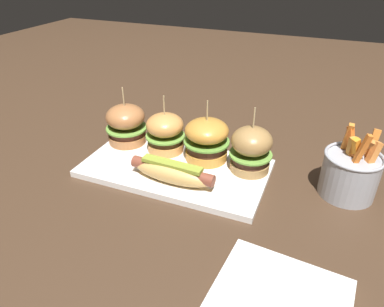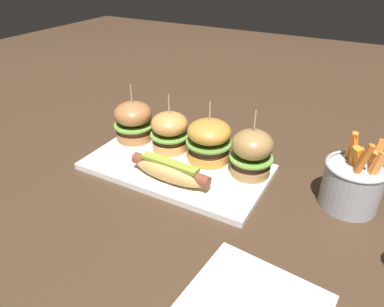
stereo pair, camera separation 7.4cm
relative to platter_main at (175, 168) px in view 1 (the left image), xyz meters
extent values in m
plane|color=#422D1E|center=(0.00, 0.00, -0.01)|extent=(3.00, 3.00, 0.00)
cube|color=white|center=(0.00, 0.00, 0.00)|extent=(0.40, 0.22, 0.01)
ellipsoid|color=tan|center=(0.02, -0.06, 0.03)|extent=(0.17, 0.06, 0.04)
cylinder|color=brown|center=(0.02, -0.06, 0.03)|extent=(0.18, 0.03, 0.02)
cube|color=olive|center=(0.02, -0.06, 0.05)|extent=(0.13, 0.03, 0.01)
cylinder|color=#AB6B3D|center=(-0.16, 0.06, 0.02)|extent=(0.09, 0.09, 0.02)
cylinder|color=#592F22|center=(-0.16, 0.06, 0.04)|extent=(0.08, 0.08, 0.02)
cylinder|color=#6B9E3D|center=(-0.16, 0.06, 0.04)|extent=(0.10, 0.10, 0.00)
ellipsoid|color=#AB6B3D|center=(-0.16, 0.06, 0.07)|extent=(0.09, 0.09, 0.06)
cylinder|color=tan|center=(-0.16, 0.06, 0.12)|extent=(0.00, 0.00, 0.06)
cylinder|color=#D38E49|center=(-0.05, 0.06, 0.02)|extent=(0.08, 0.08, 0.02)
cylinder|color=#3F2A14|center=(-0.05, 0.06, 0.04)|extent=(0.08, 0.08, 0.01)
cylinder|color=#6B9E3D|center=(-0.05, 0.06, 0.04)|extent=(0.09, 0.09, 0.00)
ellipsoid|color=#D38E49|center=(-0.05, 0.06, 0.07)|extent=(0.09, 0.09, 0.05)
cylinder|color=tan|center=(-0.05, 0.06, 0.11)|extent=(0.00, 0.00, 0.06)
cylinder|color=#C88835|center=(0.05, 0.06, 0.02)|extent=(0.10, 0.10, 0.02)
cylinder|color=#47291B|center=(0.05, 0.06, 0.04)|extent=(0.09, 0.09, 0.02)
cylinder|color=#609338|center=(0.05, 0.06, 0.05)|extent=(0.10, 0.10, 0.00)
ellipsoid|color=#C88835|center=(0.05, 0.06, 0.08)|extent=(0.10, 0.10, 0.05)
cylinder|color=tan|center=(0.05, 0.06, 0.12)|extent=(0.00, 0.00, 0.06)
cylinder|color=#A27944|center=(0.15, 0.05, 0.02)|extent=(0.08, 0.08, 0.02)
cylinder|color=#472A1E|center=(0.15, 0.05, 0.03)|extent=(0.08, 0.08, 0.02)
cylinder|color=#6B9E3D|center=(0.15, 0.05, 0.05)|extent=(0.09, 0.09, 0.00)
ellipsoid|color=#A27944|center=(0.15, 0.05, 0.08)|extent=(0.09, 0.09, 0.06)
cylinder|color=tan|center=(0.15, 0.05, 0.12)|extent=(0.00, 0.00, 0.06)
cylinder|color=#A8AAB2|center=(0.35, 0.06, 0.04)|extent=(0.11, 0.11, 0.08)
torus|color=#A8AAB2|center=(0.35, 0.06, 0.08)|extent=(0.11, 0.11, 0.01)
cube|color=orange|center=(0.34, 0.06, 0.08)|extent=(0.02, 0.02, 0.07)
cube|color=orange|center=(0.36, 0.04, 0.09)|extent=(0.03, 0.01, 0.09)
cube|color=orange|center=(0.38, 0.05, 0.08)|extent=(0.03, 0.04, 0.08)
cube|color=orange|center=(0.35, 0.06, 0.08)|extent=(0.03, 0.03, 0.08)
cube|color=orange|center=(0.35, 0.06, 0.09)|extent=(0.05, 0.04, 0.08)
cube|color=orange|center=(0.33, 0.08, 0.09)|extent=(0.02, 0.03, 0.09)
cube|color=orange|center=(0.35, 0.08, 0.08)|extent=(0.03, 0.03, 0.06)
cube|color=orange|center=(0.34, 0.07, 0.09)|extent=(0.03, 0.03, 0.09)
cube|color=orange|center=(0.38, 0.07, 0.09)|extent=(0.02, 0.04, 0.09)
cube|color=white|center=(0.27, -0.26, 0.00)|extent=(0.20, 0.20, 0.01)
camera|label=1|loc=(0.28, -0.59, 0.42)|focal=32.74mm
camera|label=2|loc=(0.35, -0.56, 0.42)|focal=32.74mm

